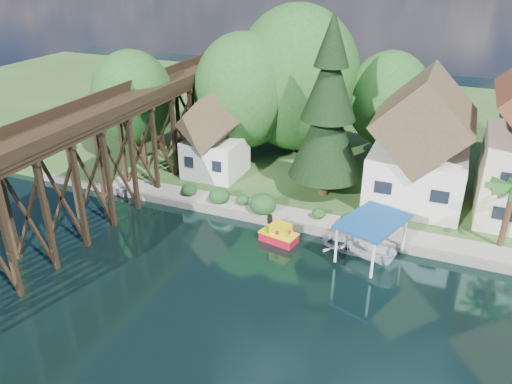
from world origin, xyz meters
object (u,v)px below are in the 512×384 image
trestle_bridge (104,151)px  house_left (420,148)px  tugboat (279,234)px  boat_white_a (348,245)px  conifer (328,112)px  boat_canopy (370,243)px  shed (215,141)px

trestle_bridge → house_left: bearing=25.2°
tugboat → boat_white_a: 5.05m
conifer → boat_canopy: 11.79m
shed → boat_white_a: bearing=-27.9°
shed → boat_canopy: (16.22, -8.48, -2.45)m
shed → boat_white_a: (14.51, -7.67, -3.43)m
shed → trestle_bridge: bearing=-118.2°
trestle_bridge → conifer: 18.17m
conifer → boat_white_a: (3.89, -7.31, -7.44)m
house_left → conifer: size_ratio=0.72×
boat_canopy → trestle_bridge: bearing=-177.7°
trestle_bridge → conifer: bearing=29.8°
house_left → tugboat: 13.90m
shed → boat_canopy: shed is taller
shed → conifer: (10.62, -0.37, 4.01)m
tugboat → boat_canopy: 6.72m
trestle_bridge → conifer: (15.62, 8.96, 2.49)m
trestle_bridge → tugboat: bearing=3.0°
house_left → tugboat: bearing=-130.1°
boat_white_a → trestle_bridge: bearing=107.4°
boat_white_a → shed: bearing=74.7°
trestle_bridge → shed: size_ratio=5.63×
trestle_bridge → house_left: size_ratio=4.01×
trestle_bridge → boat_canopy: bearing=2.3°
trestle_bridge → boat_white_a: 20.20m
conifer → boat_white_a: conifer is taller
trestle_bridge → conifer: conifer is taller
house_left → boat_canopy: bearing=-100.1°
tugboat → boat_canopy: boat_canopy is taller
trestle_bridge → shed: (5.00, 9.33, -1.52)m
house_left → boat_white_a: house_left is taller
house_left → shed: house_left is taller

